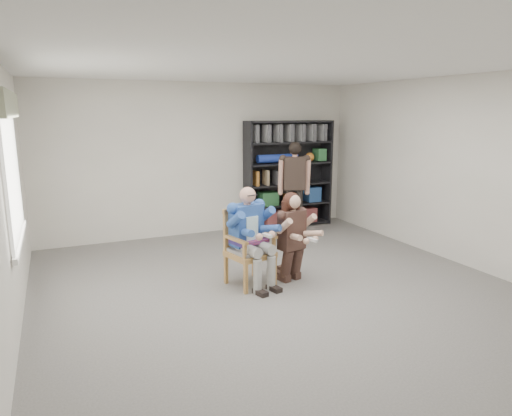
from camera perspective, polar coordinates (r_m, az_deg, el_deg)
name	(u,v)px	position (r m, az deg, el deg)	size (l,w,h in m)	color
room_shell	(292,187)	(5.37, 4.56, 2.62)	(6.00, 7.00, 2.80)	white
floor	(290,299)	(5.77, 4.33, -11.24)	(6.00, 7.00, 0.01)	#63605C
window_left	(14,171)	(5.71, -28.04, 4.14)	(0.16, 2.00, 1.75)	white
armchair	(250,248)	(6.03, -0.75, -4.98)	(0.59, 0.57, 1.02)	olive
seated_man	(250,236)	(5.99, -0.76, -3.58)	(0.57, 0.80, 1.33)	#2C4490
kneeling_woman	(293,238)	(6.14, 4.68, -3.76)	(0.51, 0.82, 1.22)	#3A281E
bookshelf	(289,174)	(9.08, 4.09, 4.20)	(1.80, 0.38, 2.10)	black
standing_man	(294,191)	(8.19, 4.80, 2.11)	(0.54, 0.30, 1.75)	#2C221C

